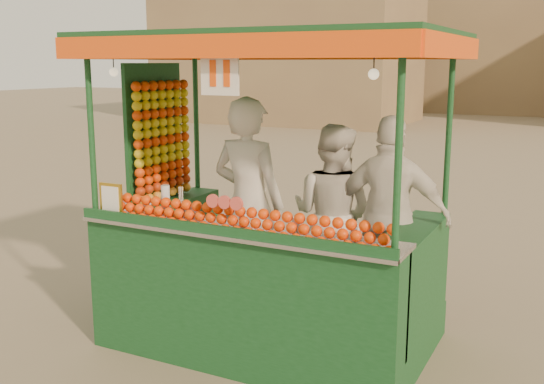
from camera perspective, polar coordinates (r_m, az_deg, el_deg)
The scene contains 7 objects.
ground at distance 5.77m, azimuth -3.37°, elevation -13.00°, with size 90.00×90.00×0.00m, color #766954.
building_left at distance 27.16m, azimuth 1.51°, elevation 12.77°, with size 10.00×6.00×6.00m, color olive.
building_center at distance 34.85m, azimuth 19.71°, elevation 12.66°, with size 14.00×7.00×7.00m, color olive.
juice_cart at distance 5.38m, azimuth -1.20°, elevation -5.11°, with size 2.89×1.87×2.62m.
vendor_left at distance 5.42m, azimuth -2.13°, elevation -1.03°, with size 0.69×0.47×1.82m.
vendor_middle at distance 5.58m, azimuth 5.41°, elevation -1.97°, with size 0.82×0.66×1.58m.
vendor_right at distance 5.33m, azimuth 10.56°, elevation -2.21°, with size 1.02×0.50×1.68m.
Camera 1 is at (2.67, -4.52, 2.39)m, focal length 42.00 mm.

